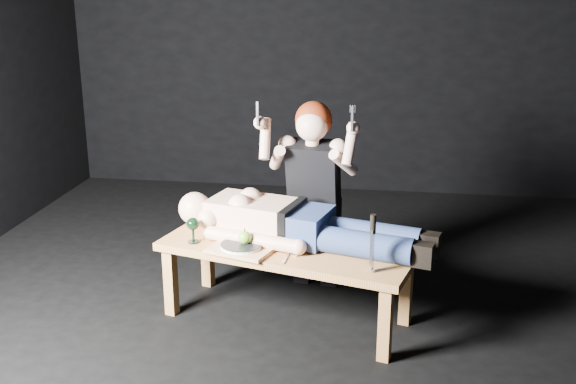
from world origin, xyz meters
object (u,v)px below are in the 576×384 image
object	(u,v)px
serving_tray	(241,249)
goblet	(193,230)
lying_man	(300,220)
kneeling_woman	(316,192)
table	(287,283)
carving_knife	(372,244)

from	to	relation	value
serving_tray	goblet	size ratio (longest dim) A/B	2.29
lying_man	kneeling_woman	bearing A→B (deg)	98.57
lying_man	goblet	distance (m)	0.61
serving_tray	kneeling_woman	bearing A→B (deg)	59.77
table	lying_man	size ratio (longest dim) A/B	1.03
table	kneeling_woman	distance (m)	0.64
lying_man	carving_knife	world-z (taller)	carving_knife
kneeling_woman	serving_tray	xyz separation A→B (m)	(-0.35, -0.59, -0.16)
goblet	carving_knife	size ratio (longest dim) A/B	0.48
kneeling_woman	carving_knife	world-z (taller)	kneeling_woman
serving_tray	goblet	distance (m)	0.31
kneeling_woman	goblet	bearing A→B (deg)	-134.08
goblet	table	bearing A→B (deg)	3.04
serving_tray	goblet	bearing A→B (deg)	165.34
lying_man	carving_knife	distance (m)	0.55
table	goblet	world-z (taller)	goblet
lying_man	serving_tray	world-z (taller)	lying_man
lying_man	carving_knife	xyz separation A→B (m)	(0.41, -0.37, 0.03)
kneeling_woman	goblet	world-z (taller)	kneeling_woman
lying_man	serving_tray	size ratio (longest dim) A/B	4.06
table	goblet	xyz separation A→B (m)	(-0.53, -0.03, 0.30)
kneeling_woman	lying_man	bearing A→B (deg)	-89.39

